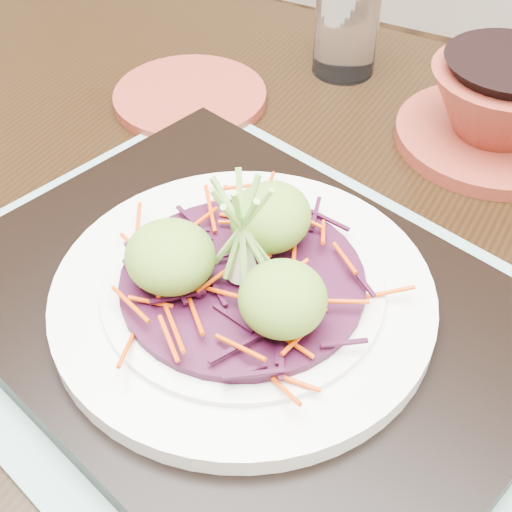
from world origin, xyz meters
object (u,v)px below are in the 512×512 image
at_px(dining_table, 294,349).
at_px(serving_tray, 243,311).
at_px(white_plate, 243,294).
at_px(water_glass, 346,29).
at_px(terracotta_bowl_set, 498,112).
at_px(terracotta_side_plate, 190,97).

bearing_deg(dining_table, serving_tray, -96.77).
height_order(dining_table, white_plate, white_plate).
distance_m(dining_table, white_plate, 0.15).
relative_size(serving_tray, white_plate, 1.54).
height_order(white_plate, water_glass, water_glass).
height_order(serving_tray, water_glass, water_glass).
relative_size(dining_table, terracotta_bowl_set, 6.81).
distance_m(serving_tray, water_glass, 0.38).
relative_size(dining_table, water_glass, 13.30).
xyz_separation_m(white_plate, terracotta_side_plate, (-0.19, 0.24, -0.03)).
distance_m(serving_tray, terracotta_bowl_set, 0.33).
height_order(terracotta_side_plate, terracotta_bowl_set, terracotta_bowl_set).
xyz_separation_m(water_glass, terracotta_bowl_set, (0.18, -0.06, -0.01)).
xyz_separation_m(serving_tray, white_plate, (0.00, 0.00, 0.02)).
bearing_deg(serving_tray, terracotta_side_plate, 144.79).
distance_m(white_plate, water_glass, 0.38).
distance_m(dining_table, terracotta_bowl_set, 0.29).
height_order(serving_tray, terracotta_side_plate, serving_tray).
bearing_deg(white_plate, dining_table, 80.49).
distance_m(white_plate, terracotta_bowl_set, 0.33).
bearing_deg(dining_table, terracotta_side_plate, 142.71).
xyz_separation_m(dining_table, water_glass, (-0.09, 0.30, 0.15)).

